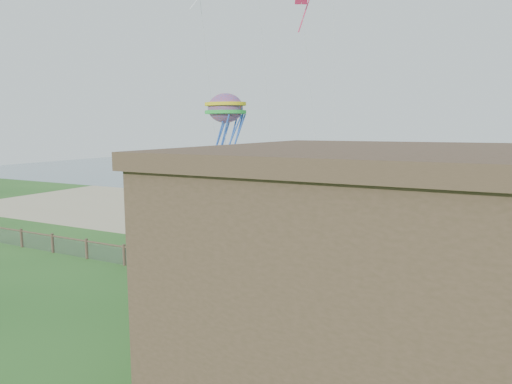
% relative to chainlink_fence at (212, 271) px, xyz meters
% --- Properties ---
extents(ground, '(160.00, 160.00, 0.00)m').
position_rel_chainlink_fence_xyz_m(ground, '(0.00, -6.00, -0.55)').
color(ground, '#21501B').
rests_on(ground, ground).
extents(sand_beach, '(72.00, 20.00, 0.02)m').
position_rel_chainlink_fence_xyz_m(sand_beach, '(0.00, 16.00, -0.55)').
color(sand_beach, tan).
rests_on(sand_beach, ground).
extents(ocean, '(160.00, 68.00, 0.02)m').
position_rel_chainlink_fence_xyz_m(ocean, '(0.00, 60.00, -0.55)').
color(ocean, slate).
rests_on(ocean, ground).
extents(chainlink_fence, '(36.20, 0.20, 1.25)m').
position_rel_chainlink_fence_xyz_m(chainlink_fence, '(0.00, 0.00, 0.00)').
color(chainlink_fence, '#4A3429').
rests_on(chainlink_fence, ground).
extents(motel, '(15.00, 10.00, 7.00)m').
position_rel_chainlink_fence_xyz_m(motel, '(13.00, -7.00, 2.95)').
color(motel, '#473825').
rests_on(motel, ground).
extents(motel_deck, '(15.00, 2.00, 0.50)m').
position_rel_chainlink_fence_xyz_m(motel_deck, '(13.00, -1.00, -0.30)').
color(motel_deck, brown).
rests_on(motel_deck, ground).
extents(picnic_table, '(2.30, 2.05, 0.80)m').
position_rel_chainlink_fence_xyz_m(picnic_table, '(2.63, -1.00, -0.15)').
color(picnic_table, brown).
rests_on(picnic_table, ground).
extents(octopus_kite, '(3.12, 2.27, 6.22)m').
position_rel_chainlink_fence_xyz_m(octopus_kite, '(-3.62, 7.53, 7.07)').
color(octopus_kite, red).
extents(kite_red, '(1.69, 1.92, 2.41)m').
position_rel_chainlink_fence_xyz_m(kite_red, '(0.23, 11.42, 15.66)').
color(kite_red, '#CF244F').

